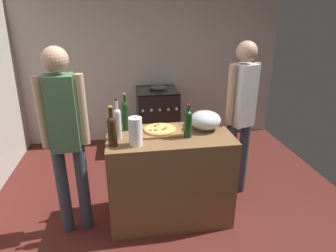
{
  "coord_description": "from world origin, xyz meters",
  "views": [
    {
      "loc": [
        -0.33,
        -1.72,
        1.99
      ],
      "look_at": [
        0.07,
        0.84,
        0.96
      ],
      "focal_mm": 30.9,
      "sensor_mm": 36.0,
      "label": 1
    }
  ],
  "objects_px": {
    "person_in_red": "(241,111)",
    "paper_towel_roll": "(135,131)",
    "pizza": "(160,129)",
    "person_in_stripes": "(65,132)",
    "wine_bottle_amber": "(188,123)",
    "mixing_bowl": "(205,120)",
    "wine_bottle_green": "(112,129)",
    "stove": "(157,118)",
    "wine_bottle_clear": "(125,114)",
    "wine_bottle_dark": "(118,122)"
  },
  "relations": [
    {
      "from": "person_in_red",
      "to": "paper_towel_roll",
      "type": "bearing_deg",
      "value": -158.62
    },
    {
      "from": "pizza",
      "to": "person_in_red",
      "type": "distance_m",
      "value": 0.91
    },
    {
      "from": "person_in_stripes",
      "to": "wine_bottle_amber",
      "type": "bearing_deg",
      "value": -0.57
    },
    {
      "from": "mixing_bowl",
      "to": "wine_bottle_green",
      "type": "distance_m",
      "value": 0.92
    },
    {
      "from": "pizza",
      "to": "wine_bottle_green",
      "type": "bearing_deg",
      "value": -152.66
    },
    {
      "from": "mixing_bowl",
      "to": "stove",
      "type": "relative_size",
      "value": 0.32
    },
    {
      "from": "paper_towel_roll",
      "to": "person_in_red",
      "type": "relative_size",
      "value": 0.15
    },
    {
      "from": "person_in_red",
      "to": "wine_bottle_clear",
      "type": "bearing_deg",
      "value": -176.06
    },
    {
      "from": "paper_towel_roll",
      "to": "person_in_red",
      "type": "distance_m",
      "value": 1.22
    },
    {
      "from": "wine_bottle_dark",
      "to": "wine_bottle_amber",
      "type": "distance_m",
      "value": 0.63
    },
    {
      "from": "person_in_stripes",
      "to": "paper_towel_roll",
      "type": "bearing_deg",
      "value": -10.16
    },
    {
      "from": "wine_bottle_dark",
      "to": "wine_bottle_green",
      "type": "relative_size",
      "value": 1.05
    },
    {
      "from": "wine_bottle_amber",
      "to": "wine_bottle_clear",
      "type": "bearing_deg",
      "value": 154.66
    },
    {
      "from": "wine_bottle_green",
      "to": "stove",
      "type": "bearing_deg",
      "value": 71.87
    },
    {
      "from": "paper_towel_roll",
      "to": "wine_bottle_clear",
      "type": "distance_m",
      "value": 0.37
    },
    {
      "from": "wine_bottle_clear",
      "to": "stove",
      "type": "relative_size",
      "value": 0.39
    },
    {
      "from": "pizza",
      "to": "person_in_stripes",
      "type": "height_order",
      "value": "person_in_stripes"
    },
    {
      "from": "mixing_bowl",
      "to": "person_in_red",
      "type": "xyz_separation_m",
      "value": [
        0.44,
        0.18,
        0.0
      ]
    },
    {
      "from": "wine_bottle_green",
      "to": "wine_bottle_amber",
      "type": "relative_size",
      "value": 1.13
    },
    {
      "from": "wine_bottle_amber",
      "to": "person_in_stripes",
      "type": "relative_size",
      "value": 0.18
    },
    {
      "from": "wine_bottle_green",
      "to": "wine_bottle_amber",
      "type": "height_order",
      "value": "wine_bottle_green"
    },
    {
      "from": "pizza",
      "to": "person_in_stripes",
      "type": "xyz_separation_m",
      "value": [
        -0.84,
        -0.14,
        0.08
      ]
    },
    {
      "from": "paper_towel_roll",
      "to": "person_in_stripes",
      "type": "bearing_deg",
      "value": 169.84
    },
    {
      "from": "mixing_bowl",
      "to": "stove",
      "type": "height_order",
      "value": "mixing_bowl"
    },
    {
      "from": "wine_bottle_clear",
      "to": "person_in_stripes",
      "type": "xyz_separation_m",
      "value": [
        -0.52,
        -0.25,
        -0.05
      ]
    },
    {
      "from": "stove",
      "to": "wine_bottle_green",
      "type": "bearing_deg",
      "value": -108.13
    },
    {
      "from": "mixing_bowl",
      "to": "wine_bottle_dark",
      "type": "relative_size",
      "value": 0.81
    },
    {
      "from": "wine_bottle_dark",
      "to": "wine_bottle_green",
      "type": "height_order",
      "value": "wine_bottle_dark"
    },
    {
      "from": "wine_bottle_green",
      "to": "person_in_stripes",
      "type": "bearing_deg",
      "value": 167.5
    },
    {
      "from": "wine_bottle_dark",
      "to": "stove",
      "type": "xyz_separation_m",
      "value": [
        0.56,
        1.71,
        -0.61
      ]
    },
    {
      "from": "wine_bottle_green",
      "to": "person_in_red",
      "type": "height_order",
      "value": "person_in_red"
    },
    {
      "from": "wine_bottle_dark",
      "to": "paper_towel_roll",
      "type": "bearing_deg",
      "value": -47.22
    },
    {
      "from": "wine_bottle_dark",
      "to": "person_in_red",
      "type": "bearing_deg",
      "value": 12.41
    },
    {
      "from": "pizza",
      "to": "wine_bottle_green",
      "type": "relative_size",
      "value": 0.86
    },
    {
      "from": "mixing_bowl",
      "to": "wine_bottle_green",
      "type": "xyz_separation_m",
      "value": [
        -0.89,
        -0.24,
        0.06
      ]
    },
    {
      "from": "mixing_bowl",
      "to": "person_in_stripes",
      "type": "relative_size",
      "value": 0.17
    },
    {
      "from": "mixing_bowl",
      "to": "wine_bottle_amber",
      "type": "xyz_separation_m",
      "value": [
        -0.21,
        -0.16,
        0.05
      ]
    },
    {
      "from": "paper_towel_roll",
      "to": "wine_bottle_green",
      "type": "bearing_deg",
      "value": 174.76
    },
    {
      "from": "mixing_bowl",
      "to": "person_in_stripes",
      "type": "distance_m",
      "value": 1.3
    },
    {
      "from": "mixing_bowl",
      "to": "person_in_stripes",
      "type": "xyz_separation_m",
      "value": [
        -1.29,
        -0.15,
        0.02
      ]
    },
    {
      "from": "pizza",
      "to": "mixing_bowl",
      "type": "height_order",
      "value": "mixing_bowl"
    },
    {
      "from": "pizza",
      "to": "stove",
      "type": "xyz_separation_m",
      "value": [
        0.17,
        1.63,
        -0.48
      ]
    },
    {
      "from": "wine_bottle_green",
      "to": "person_in_stripes",
      "type": "distance_m",
      "value": 0.41
    },
    {
      "from": "pizza",
      "to": "wine_bottle_dark",
      "type": "height_order",
      "value": "wine_bottle_dark"
    },
    {
      "from": "paper_towel_roll",
      "to": "person_in_stripes",
      "type": "xyz_separation_m",
      "value": [
        -0.6,
        0.11,
        -0.01
      ]
    },
    {
      "from": "wine_bottle_green",
      "to": "pizza",
      "type": "bearing_deg",
      "value": 27.34
    },
    {
      "from": "pizza",
      "to": "wine_bottle_amber",
      "type": "height_order",
      "value": "wine_bottle_amber"
    },
    {
      "from": "paper_towel_roll",
      "to": "wine_bottle_amber",
      "type": "relative_size",
      "value": 0.8
    },
    {
      "from": "pizza",
      "to": "person_in_stripes",
      "type": "distance_m",
      "value": 0.86
    },
    {
      "from": "mixing_bowl",
      "to": "person_in_red",
      "type": "bearing_deg",
      "value": 22.63
    }
  ]
}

